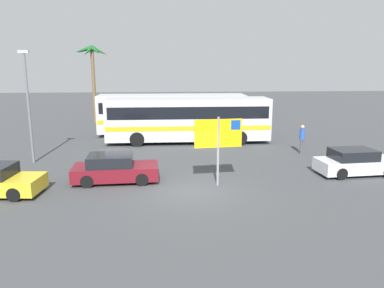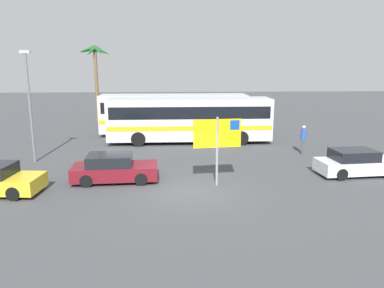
{
  "view_description": "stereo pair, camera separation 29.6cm",
  "coord_description": "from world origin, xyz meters",
  "px_view_note": "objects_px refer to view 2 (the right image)",
  "views": [
    {
      "loc": [
        -0.94,
        -15.56,
        5.51
      ],
      "look_at": [
        0.42,
        3.79,
        1.3
      ],
      "focal_mm": 34.44,
      "sensor_mm": 36.0,
      "label": 1
    },
    {
      "loc": [
        -0.65,
        -15.58,
        5.51
      ],
      "look_at": [
        0.42,
        3.79,
        1.3
      ],
      "focal_mm": 34.44,
      "sensor_mm": 36.0,
      "label": 2
    }
  ],
  "objects_px": {
    "car_maroon": "(114,168)",
    "pedestrian_near_sign": "(303,137)",
    "bus_front_coach": "(189,118)",
    "bus_rear_coach": "(174,112)",
    "ferry_sign": "(218,136)",
    "car_white": "(356,163)"
  },
  "relations": [
    {
      "from": "ferry_sign",
      "to": "car_maroon",
      "type": "height_order",
      "value": "ferry_sign"
    },
    {
      "from": "car_maroon",
      "to": "pedestrian_near_sign",
      "type": "xyz_separation_m",
      "value": [
        10.98,
        4.97,
        0.44
      ]
    },
    {
      "from": "bus_rear_coach",
      "to": "bus_front_coach",
      "type": "bearing_deg",
      "value": -70.84
    },
    {
      "from": "car_white",
      "to": "car_maroon",
      "type": "bearing_deg",
      "value": 176.89
    },
    {
      "from": "ferry_sign",
      "to": "bus_front_coach",
      "type": "bearing_deg",
      "value": 88.7
    },
    {
      "from": "bus_rear_coach",
      "to": "pedestrian_near_sign",
      "type": "height_order",
      "value": "bus_rear_coach"
    },
    {
      "from": "bus_rear_coach",
      "to": "ferry_sign",
      "type": "distance_m",
      "value": 12.98
    },
    {
      "from": "bus_front_coach",
      "to": "pedestrian_near_sign",
      "type": "height_order",
      "value": "bus_front_coach"
    },
    {
      "from": "bus_front_coach",
      "to": "ferry_sign",
      "type": "distance_m",
      "value": 9.75
    },
    {
      "from": "pedestrian_near_sign",
      "to": "car_maroon",
      "type": "bearing_deg",
      "value": -125.79
    },
    {
      "from": "car_maroon",
      "to": "car_white",
      "type": "bearing_deg",
      "value": -1.31
    },
    {
      "from": "bus_rear_coach",
      "to": "car_maroon",
      "type": "bearing_deg",
      "value": -103.9
    },
    {
      "from": "bus_front_coach",
      "to": "bus_rear_coach",
      "type": "bearing_deg",
      "value": 109.16
    },
    {
      "from": "car_white",
      "to": "car_maroon",
      "type": "height_order",
      "value": "same"
    },
    {
      "from": "bus_rear_coach",
      "to": "pedestrian_near_sign",
      "type": "xyz_separation_m",
      "value": [
        8.02,
        -6.99,
        -0.71
      ]
    },
    {
      "from": "ferry_sign",
      "to": "pedestrian_near_sign",
      "type": "relative_size",
      "value": 1.77
    },
    {
      "from": "bus_rear_coach",
      "to": "car_white",
      "type": "relative_size",
      "value": 2.78
    },
    {
      "from": "bus_rear_coach",
      "to": "car_maroon",
      "type": "xyz_separation_m",
      "value": [
        -2.96,
        -11.96,
        -1.15
      ]
    },
    {
      "from": "car_maroon",
      "to": "ferry_sign",
      "type": "bearing_deg",
      "value": -12.9
    },
    {
      "from": "bus_front_coach",
      "to": "pedestrian_near_sign",
      "type": "relative_size",
      "value": 6.34
    },
    {
      "from": "bus_front_coach",
      "to": "ferry_sign",
      "type": "height_order",
      "value": "ferry_sign"
    },
    {
      "from": "bus_front_coach",
      "to": "car_maroon",
      "type": "relative_size",
      "value": 2.81
    }
  ]
}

